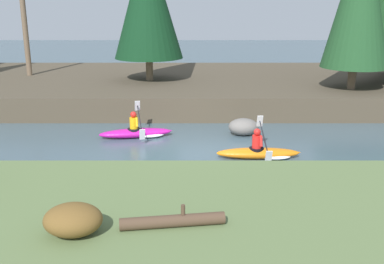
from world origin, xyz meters
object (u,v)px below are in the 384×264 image
object	(u,v)px
boulder_midstream	(243,127)
driftwood_log	(172,221)
kayaker_middle	(138,132)
kayaker_lead	(261,152)

from	to	relation	value
boulder_midstream	driftwood_log	xyz separation A→B (m)	(-2.33, -8.82, 0.62)
kayaker_middle	boulder_midstream	size ratio (longest dim) A/B	2.44
kayaker_middle	driftwood_log	world-z (taller)	driftwood_log
driftwood_log	kayaker_middle	bearing A→B (deg)	92.74
kayaker_lead	boulder_midstream	bearing A→B (deg)	95.82
kayaker_lead	kayaker_middle	bearing A→B (deg)	150.67
kayaker_lead	driftwood_log	world-z (taller)	driftwood_log
kayaker_lead	boulder_midstream	size ratio (longest dim) A/B	2.42
boulder_midstream	kayaker_lead	bearing A→B (deg)	-83.47
kayaker_middle	boulder_midstream	distance (m)	4.00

